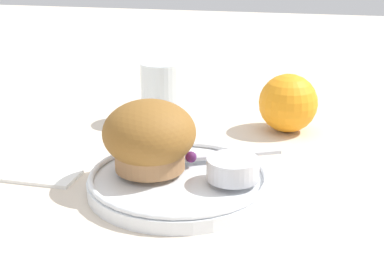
{
  "coord_description": "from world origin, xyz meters",
  "views": [
    {
      "loc": [
        0.13,
        -0.53,
        0.25
      ],
      "look_at": [
        -0.0,
        0.01,
        0.06
      ],
      "focal_mm": 50.0,
      "sensor_mm": 36.0,
      "label": 1
    }
  ],
  "objects_px": {
    "muffin": "(149,137)",
    "butter_knife": "(202,156)",
    "orange_fruit": "(288,103)",
    "juice_glass": "(162,93)"
  },
  "relations": [
    {
      "from": "muffin",
      "to": "butter_knife",
      "type": "height_order",
      "value": "muffin"
    },
    {
      "from": "muffin",
      "to": "butter_knife",
      "type": "distance_m",
      "value": 0.07
    },
    {
      "from": "butter_knife",
      "to": "orange_fruit",
      "type": "xyz_separation_m",
      "value": [
        0.08,
        0.17,
        0.02
      ]
    },
    {
      "from": "juice_glass",
      "to": "muffin",
      "type": "bearing_deg",
      "value": -76.71
    },
    {
      "from": "muffin",
      "to": "butter_knife",
      "type": "bearing_deg",
      "value": 40.7
    },
    {
      "from": "orange_fruit",
      "to": "butter_knife",
      "type": "bearing_deg",
      "value": -115.53
    },
    {
      "from": "butter_knife",
      "to": "orange_fruit",
      "type": "distance_m",
      "value": 0.19
    },
    {
      "from": "butter_knife",
      "to": "orange_fruit",
      "type": "relative_size",
      "value": 2.12
    },
    {
      "from": "butter_knife",
      "to": "muffin",
      "type": "bearing_deg",
      "value": -165.14
    },
    {
      "from": "butter_knife",
      "to": "orange_fruit",
      "type": "height_order",
      "value": "orange_fruit"
    }
  ]
}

